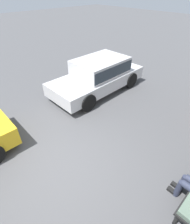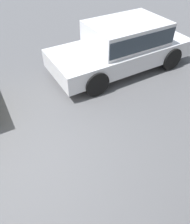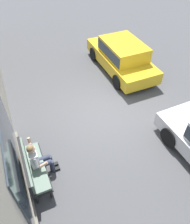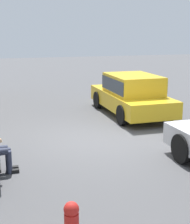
% 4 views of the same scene
% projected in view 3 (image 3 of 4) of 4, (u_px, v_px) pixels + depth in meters
% --- Properties ---
extents(ground_plane, '(60.00, 60.00, 0.00)m').
position_uv_depth(ground_plane, '(102.00, 114.00, 8.32)').
color(ground_plane, '#4C4C4F').
extents(bench, '(1.69, 0.55, 0.99)m').
position_uv_depth(bench, '(32.00, 167.00, 6.02)').
color(bench, black).
rests_on(bench, ground_plane).
extents(person_on_phone, '(0.73, 0.74, 1.32)m').
position_uv_depth(person_on_phone, '(38.00, 159.00, 6.05)').
color(person_on_phone, '#2D3347').
rests_on(person_on_phone, ground_plane).
extents(parked_car_mid, '(4.13, 1.83, 1.43)m').
position_uv_depth(parked_car_mid, '(122.00, 55.00, 9.96)').
color(parked_car_mid, gold).
rests_on(parked_car_mid, ground_plane).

